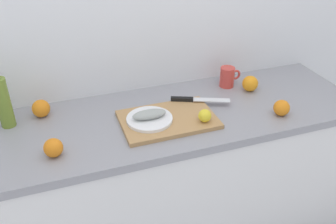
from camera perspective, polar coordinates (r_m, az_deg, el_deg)
name	(u,v)px	position (r m, az deg, el deg)	size (l,w,h in m)	color
back_wall	(139,23)	(1.88, -4.47, 13.56)	(3.20, 0.05, 2.50)	white
kitchen_counter	(162,187)	(2.01, -1.01, -11.54)	(2.00, 0.60, 0.90)	white
cutting_board	(168,119)	(1.69, 0.00, -1.16)	(0.43, 0.28, 0.02)	tan
white_plate	(149,119)	(1.67, -2.88, -1.09)	(0.21, 0.21, 0.01)	white
fish_fillet	(149,114)	(1.65, -2.90, -0.35)	(0.16, 0.07, 0.04)	#999E99
chef_knife	(193,99)	(1.82, 3.84, 1.95)	(0.28, 0.14, 0.02)	silver
lemon_0	(205,116)	(1.65, 5.70, -0.57)	(0.06, 0.06, 0.06)	yellow
olive_oil_bottle	(3,102)	(1.76, -24.12, 1.47)	(0.06, 0.06, 0.30)	olive
coffee_mug_1	(228,77)	(2.01, 9.18, 5.38)	(0.12, 0.08, 0.11)	#CC3F38
orange_0	(41,108)	(1.82, -19.01, 0.53)	(0.08, 0.08, 0.08)	orange
orange_1	(250,84)	(1.99, 12.56, 4.31)	(0.08, 0.08, 0.08)	orange
orange_2	(53,148)	(1.54, -17.28, -5.29)	(0.08, 0.08, 0.08)	orange
orange_3	(282,108)	(1.81, 17.12, 0.62)	(0.08, 0.08, 0.08)	orange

